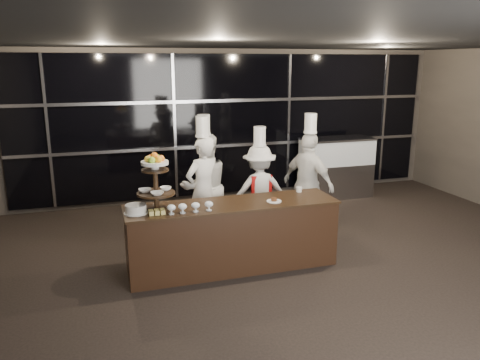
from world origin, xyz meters
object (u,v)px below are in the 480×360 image
object	(u,v)px
display_case	(336,164)
buffet_counter	(233,235)
chef_b	(205,186)
layer_cake	(136,209)
chef_d	(308,183)
chef_a	(203,189)
display_stand	(155,178)
chef_c	(259,190)

from	to	relation	value
display_case	buffet_counter	bearing A→B (deg)	-138.22
chef_b	layer_cake	bearing A→B (deg)	-132.01
chef_b	chef_d	bearing A→B (deg)	-12.92
buffet_counter	chef_b	world-z (taller)	chef_b
chef_a	chef_d	size ratio (longest dim) A/B	1.00
buffet_counter	chef_b	distance (m)	1.32
chef_a	buffet_counter	bearing A→B (deg)	-81.42
display_case	chef_b	xyz separation A→B (m)	(-3.13, -1.46, 0.16)
display_stand	buffet_counter	bearing A→B (deg)	0.01
buffet_counter	chef_c	bearing A→B (deg)	55.22
display_stand	chef_d	distance (m)	2.73
display_stand	chef_c	size ratio (longest dim) A/B	0.42
display_stand	chef_d	world-z (taller)	chef_d
chef_d	chef_b	bearing A→B (deg)	167.08
display_case	chef_d	distance (m)	2.38
chef_b	chef_d	size ratio (longest dim) A/B	1.00
chef_a	chef_b	bearing A→B (deg)	71.32
chef_a	display_stand	bearing A→B (deg)	-129.13
buffet_counter	chef_c	world-z (taller)	chef_c
layer_cake	chef_a	distance (m)	1.56
layer_cake	display_case	world-z (taller)	display_case
chef_d	display_case	bearing A→B (deg)	50.45
buffet_counter	display_case	bearing A→B (deg)	41.78
buffet_counter	chef_a	distance (m)	1.12
chef_d	chef_c	bearing A→B (deg)	163.17
layer_cake	display_case	distance (m)	5.13
display_stand	display_case	xyz separation A→B (m)	(4.05, 2.72, -0.65)
display_case	chef_d	world-z (taller)	chef_d
display_stand	chef_b	xyz separation A→B (m)	(0.92, 1.26, -0.49)
buffet_counter	chef_b	bearing A→B (deg)	93.63
buffet_counter	chef_d	bearing A→B (deg)	30.16
display_stand	layer_cake	xyz separation A→B (m)	(-0.26, -0.05, -0.37)
chef_c	chef_d	bearing A→B (deg)	-16.83
layer_cake	chef_d	world-z (taller)	chef_d
chef_b	chef_c	world-z (taller)	chef_b
chef_b	chef_d	distance (m)	1.66
layer_cake	chef_b	size ratio (longest dim) A/B	0.15
display_stand	chef_b	distance (m)	1.64
layer_cake	chef_a	bearing A→B (deg)	44.50
display_stand	chef_c	bearing A→B (deg)	32.23
buffet_counter	display_case	world-z (taller)	display_case
display_stand	layer_cake	bearing A→B (deg)	-169.25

